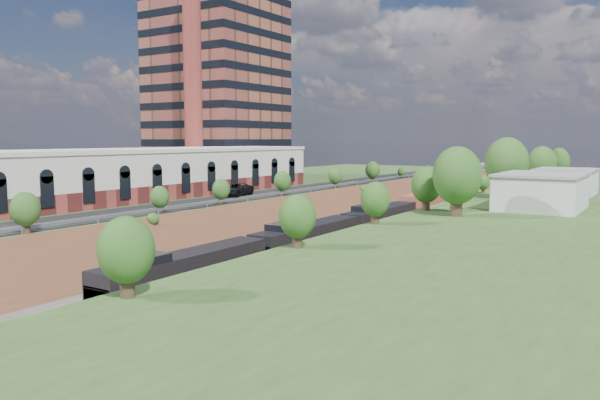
# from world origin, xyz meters

# --- Properties ---
(ground) EXTENTS (400.00, 400.00, 0.00)m
(ground) POSITION_xyz_m (0.00, 0.00, 0.00)
(ground) COLOR #6B665B
(ground) RESTS_ON ground
(platform_left) EXTENTS (44.00, 180.00, 5.00)m
(platform_left) POSITION_xyz_m (-33.00, 60.00, 2.50)
(platform_left) COLOR #335121
(platform_left) RESTS_ON ground
(embankment_left) EXTENTS (10.00, 180.00, 10.00)m
(embankment_left) POSITION_xyz_m (-11.00, 60.00, 0.00)
(embankment_left) COLOR brown
(embankment_left) RESTS_ON ground
(embankment_right) EXTENTS (10.00, 180.00, 10.00)m
(embankment_right) POSITION_xyz_m (11.00, 60.00, 0.00)
(embankment_right) COLOR brown
(embankment_right) RESTS_ON ground
(rail_left_track) EXTENTS (1.58, 180.00, 0.18)m
(rail_left_track) POSITION_xyz_m (-2.60, 60.00, 0.09)
(rail_left_track) COLOR gray
(rail_left_track) RESTS_ON ground
(rail_right_track) EXTENTS (1.58, 180.00, 0.18)m
(rail_right_track) POSITION_xyz_m (2.60, 60.00, 0.09)
(rail_right_track) COLOR gray
(rail_right_track) RESTS_ON ground
(road) EXTENTS (8.00, 180.00, 0.10)m
(road) POSITION_xyz_m (-15.50, 60.00, 5.05)
(road) COLOR black
(road) RESTS_ON platform_left
(guardrail) EXTENTS (0.10, 171.00, 0.70)m
(guardrail) POSITION_xyz_m (-11.40, 59.80, 5.55)
(guardrail) COLOR #99999E
(guardrail) RESTS_ON platform_left
(commercial_building) EXTENTS (14.30, 62.30, 7.00)m
(commercial_building) POSITION_xyz_m (-28.00, 38.00, 8.51)
(commercial_building) COLOR maroon
(commercial_building) RESTS_ON platform_left
(highrise_tower) EXTENTS (22.00, 22.00, 53.90)m
(highrise_tower) POSITION_xyz_m (-44.00, 72.00, 32.88)
(highrise_tower) COLOR brown
(highrise_tower) RESTS_ON platform_left
(smokestack) EXTENTS (3.20, 3.20, 40.00)m
(smokestack) POSITION_xyz_m (-36.00, 56.00, 25.00)
(smokestack) COLOR maroon
(smokestack) RESTS_ON platform_left
(overpass) EXTENTS (24.50, 8.30, 7.40)m
(overpass) POSITION_xyz_m (0.00, 122.00, 4.92)
(overpass) COLOR gray
(overpass) RESTS_ON ground
(white_building_near) EXTENTS (9.00, 12.00, 4.00)m
(white_building_near) POSITION_xyz_m (23.50, 52.00, 7.00)
(white_building_near) COLOR silver
(white_building_near) RESTS_ON platform_right
(white_building_far) EXTENTS (8.00, 10.00, 3.60)m
(white_building_far) POSITION_xyz_m (23.00, 74.00, 6.80)
(white_building_far) COLOR silver
(white_building_far) RESTS_ON platform_right
(tree_right_large) EXTENTS (5.25, 5.25, 7.61)m
(tree_right_large) POSITION_xyz_m (17.00, 40.00, 9.38)
(tree_right_large) COLOR #473323
(tree_right_large) RESTS_ON platform_right
(tree_left_crest) EXTENTS (2.45, 2.45, 3.55)m
(tree_left_crest) POSITION_xyz_m (-11.80, 20.00, 7.04)
(tree_left_crest) COLOR #473323
(tree_left_crest) RESTS_ON platform_left
(freight_train) EXTENTS (3.06, 155.72, 4.57)m
(freight_train) POSITION_xyz_m (2.60, 84.73, 2.61)
(freight_train) COLOR black
(freight_train) RESTS_ON ground
(suv) EXTENTS (4.30, 7.22, 1.88)m
(suv) POSITION_xyz_m (-16.96, 44.01, 6.04)
(suv) COLOR black
(suv) RESTS_ON road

